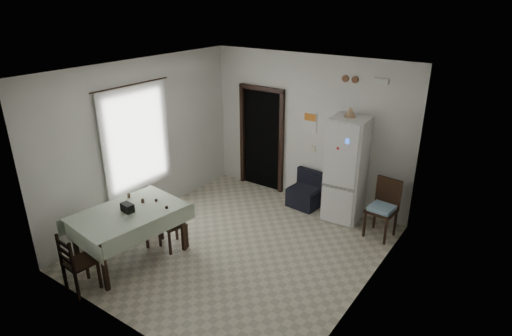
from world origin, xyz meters
The scene contains 25 objects.
ground centered at (0.00, 0.00, 0.00)m, with size 4.50×4.50×0.00m, color #BEB49B.
ceiling centered at (0.00, 0.00, 2.90)m, with size 4.20×4.50×0.02m, color white, non-canonical shape.
wall_back centered at (0.00, 2.25, 1.45)m, with size 4.20×0.02×2.90m, color silver, non-canonical shape.
wall_front centered at (0.00, -2.25, 1.45)m, with size 4.20×0.02×2.90m, color silver, non-canonical shape.
wall_left centered at (-2.10, 0.00, 1.45)m, with size 0.02×4.50×2.90m, color silver, non-canonical shape.
wall_right centered at (2.10, 0.00, 1.45)m, with size 0.02×4.50×2.90m, color silver, non-canonical shape.
doorway centered at (-1.05, 2.45, 1.06)m, with size 1.06×0.52×2.22m.
window_recess centered at (-2.15, -0.20, 1.55)m, with size 0.10×1.20×1.60m, color silver.
curtain centered at (-2.04, -0.20, 1.55)m, with size 0.02×1.45×1.85m, color white.
curtain_rod centered at (-2.03, -0.20, 2.50)m, with size 0.02×0.02×1.60m, color black.
calendar centered at (0.05, 2.24, 1.62)m, with size 0.28×0.02×0.40m, color white.
calendar_image centered at (0.05, 2.23, 1.72)m, with size 0.24×0.01×0.14m, color orange.
light_switch centered at (0.15, 2.24, 1.10)m, with size 0.08×0.02×0.12m, color beige.
vent_left centered at (0.70, 2.23, 2.52)m, with size 0.12×0.12×0.03m, color brown.
vent_right centered at (0.88, 2.23, 2.52)m, with size 0.12×0.12×0.03m, color brown.
emergency_light centered at (1.35, 2.21, 2.55)m, with size 0.25×0.07×0.09m, color white.
fridge centered at (0.99, 1.93, 0.97)m, with size 0.63×0.63×1.94m, color white, non-canonical shape.
tan_cone centered at (0.96, 1.95, 2.03)m, with size 0.22×0.22×0.18m, color tan.
navy_seat centered at (0.18, 1.93, 0.35)m, with size 0.58×0.56×0.70m, color black, non-canonical shape.
corner_chair centered at (1.78, 1.67, 0.51)m, with size 0.44×0.44×1.02m, color black, non-canonical shape.
dining_table centered at (-1.19, -1.21, 0.42)m, with size 1.05×1.60×0.83m, color #A4B59B, non-canonical shape.
black_bag centered at (-1.18, -1.21, 0.90)m, with size 0.21×0.12×0.14m, color black.
dining_chair_far_left centered at (-1.39, -0.71, 0.45)m, with size 0.39×0.39×0.91m, color black, non-canonical shape.
dining_chair_far_right centered at (-0.89, -0.61, 0.44)m, with size 0.38×0.38×0.88m, color black, non-canonical shape.
dining_chair_near_head centered at (-1.16, -2.12, 0.45)m, with size 0.39×0.39×0.91m, color black, non-canonical shape.
Camera 1 is at (3.69, -4.82, 3.92)m, focal length 30.00 mm.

